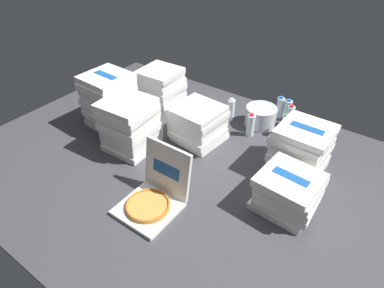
{
  "coord_description": "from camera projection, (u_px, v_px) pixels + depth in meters",
  "views": [
    {
      "loc": [
        1.2,
        -1.51,
        1.63
      ],
      "look_at": [
        0.03,
        0.1,
        0.14
      ],
      "focal_mm": 31.14,
      "sensor_mm": 36.0,
      "label": 1
    }
  ],
  "objects": [
    {
      "name": "ground_plane",
      "position": [
        181.0,
        165.0,
        2.53
      ],
      "size": [
        3.2,
        2.4,
        0.02
      ],
      "primitive_type": "cube",
      "color": "#38383D"
    },
    {
      "name": "open_pizza_box",
      "position": [
        154.0,
        195.0,
        2.14
      ],
      "size": [
        0.35,
        0.42,
        0.38
      ],
      "color": "white",
      "rests_on": "ground_plane"
    },
    {
      "name": "pizza_stack_left_near",
      "position": [
        301.0,
        149.0,
        2.37
      ],
      "size": [
        0.38,
        0.38,
        0.37
      ],
      "color": "white",
      "rests_on": "ground_plane"
    },
    {
      "name": "pizza_stack_left_mid",
      "position": [
        130.0,
        125.0,
        2.57
      ],
      "size": [
        0.39,
        0.39,
        0.41
      ],
      "color": "white",
      "rests_on": "ground_plane"
    },
    {
      "name": "pizza_stack_right_near",
      "position": [
        198.0,
        124.0,
        2.68
      ],
      "size": [
        0.4,
        0.41,
        0.31
      ],
      "color": "white",
      "rests_on": "ground_plane"
    },
    {
      "name": "pizza_stack_center_near",
      "position": [
        161.0,
        85.0,
        3.23
      ],
      "size": [
        0.38,
        0.38,
        0.31
      ],
      "color": "white",
      "rests_on": "ground_plane"
    },
    {
      "name": "pizza_stack_center_far",
      "position": [
        110.0,
        100.0,
        2.82
      ],
      "size": [
        0.39,
        0.41,
        0.47
      ],
      "color": "white",
      "rests_on": "ground_plane"
    },
    {
      "name": "pizza_stack_right_mid",
      "position": [
        289.0,
        191.0,
        2.1
      ],
      "size": [
        0.39,
        0.39,
        0.26
      ],
      "color": "white",
      "rests_on": "ground_plane"
    },
    {
      "name": "ice_bucket",
      "position": [
        261.0,
        116.0,
        2.9
      ],
      "size": [
        0.27,
        0.27,
        0.17
      ],
      "primitive_type": "cylinder",
      "color": "#B7BABF",
      "rests_on": "ground_plane"
    },
    {
      "name": "water_bottle_0",
      "position": [
        251.0,
        125.0,
        2.77
      ],
      "size": [
        0.07,
        0.07,
        0.21
      ],
      "color": "white",
      "rests_on": "ground_plane"
    },
    {
      "name": "water_bottle_1",
      "position": [
        285.0,
        126.0,
        2.76
      ],
      "size": [
        0.07,
        0.07,
        0.21
      ],
      "color": "silver",
      "rests_on": "ground_plane"
    },
    {
      "name": "water_bottle_2",
      "position": [
        287.0,
        110.0,
        2.96
      ],
      "size": [
        0.07,
        0.07,
        0.21
      ],
      "color": "white",
      "rests_on": "ground_plane"
    },
    {
      "name": "water_bottle_3",
      "position": [
        231.0,
        109.0,
        2.97
      ],
      "size": [
        0.07,
        0.07,
        0.21
      ],
      "color": "white",
      "rests_on": "ground_plane"
    },
    {
      "name": "water_bottle_4",
      "position": [
        280.0,
        107.0,
        3.0
      ],
      "size": [
        0.07,
        0.07,
        0.21
      ],
      "color": "white",
      "rests_on": "ground_plane"
    },
    {
      "name": "water_bottle_5",
      "position": [
        290.0,
        116.0,
        2.88
      ],
      "size": [
        0.07,
        0.07,
        0.21
      ],
      "color": "silver",
      "rests_on": "ground_plane"
    }
  ]
}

